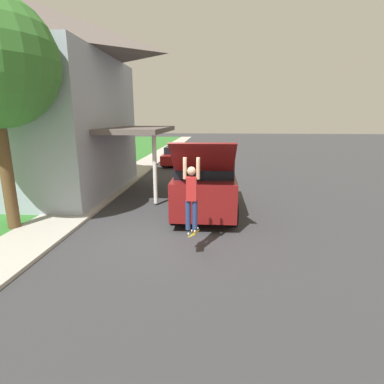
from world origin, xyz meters
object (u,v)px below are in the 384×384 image
(car_down_street, at_px, (177,155))
(skateboard, at_px, (194,233))
(skateboarder, at_px, (191,194))
(suv_parked, at_px, (205,182))
(lawn_tree_far, at_px, (76,70))

(car_down_street, height_order, skateboard, car_down_street)
(skateboarder, bearing_deg, car_down_street, 98.59)
(suv_parked, xyz_separation_m, car_down_street, (-2.52, 11.57, -0.46))
(suv_parked, relative_size, car_down_street, 1.16)
(lawn_tree_far, bearing_deg, skateboard, -50.93)
(car_down_street, height_order, skateboarder, skateboarder)
(suv_parked, xyz_separation_m, skateboard, (-0.17, -3.51, -0.60))
(car_down_street, bearing_deg, suv_parked, -77.73)
(suv_parked, bearing_deg, skateboarder, -93.61)
(car_down_street, distance_m, skateboarder, 15.36)
(lawn_tree_far, relative_size, car_down_street, 1.65)
(suv_parked, relative_size, skateboard, 6.92)
(car_down_street, distance_m, skateboard, 15.25)
(skateboard, bearing_deg, suv_parked, 87.25)
(suv_parked, relative_size, skateboarder, 2.91)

